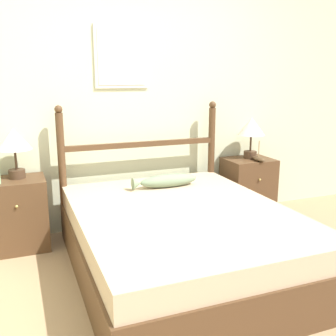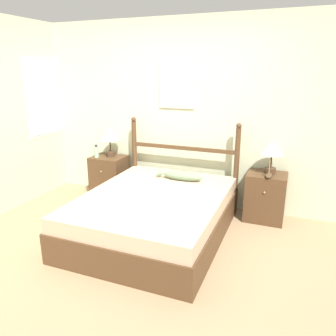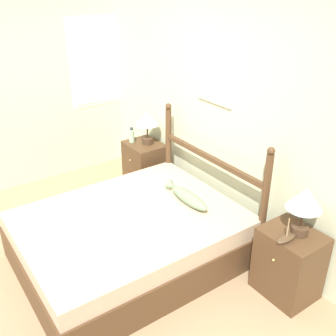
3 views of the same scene
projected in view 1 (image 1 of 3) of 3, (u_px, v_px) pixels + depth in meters
ground_plane at (209, 312)px, 2.51m from camera, size 16.00×16.00×0.00m
wall_back at (130, 96)px, 3.79m from camera, size 6.40×0.08×2.55m
bed at (181, 240)px, 3.00m from camera, size 1.57×2.01×0.50m
headboard at (142, 161)px, 3.79m from camera, size 1.57×0.07×1.22m
nightstand_left at (18, 214)px, 3.38m from camera, size 0.49×0.43×0.62m
nightstand_right at (248, 187)px, 4.20m from camera, size 0.49×0.43×0.62m
table_lamp_left at (14, 142)px, 3.28m from camera, size 0.29×0.29×0.43m
table_lamp_right at (251, 129)px, 4.09m from camera, size 0.29×0.29×0.43m
model_boat at (258, 159)px, 4.02m from camera, size 0.08×0.21×0.21m
fish_pillow at (166, 181)px, 3.51m from camera, size 0.60×0.14×0.12m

